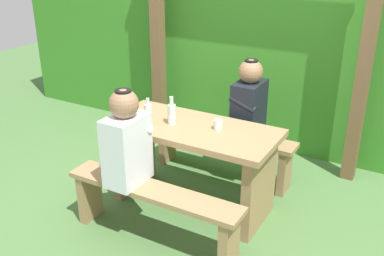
{
  "coord_description": "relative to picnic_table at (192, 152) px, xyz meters",
  "views": [
    {
      "loc": [
        1.62,
        -2.86,
        2.15
      ],
      "look_at": [
        0.0,
        0.0,
        0.72
      ],
      "focal_mm": 41.78,
      "sensor_mm": 36.0,
      "label": 1
    }
  ],
  "objects": [
    {
      "name": "pergola_post_right",
      "position": [
        1.07,
        1.14,
        0.6
      ],
      "size": [
        0.12,
        0.12,
        2.19
      ],
      "primitive_type": "cube",
      "color": "brown",
      "rests_on": "ground_plane"
    },
    {
      "name": "drinking_glass",
      "position": [
        0.21,
        0.05,
        0.27
      ],
      "size": [
        0.07,
        0.07,
        0.08
      ],
      "primitive_type": "cylinder",
      "color": "silver",
      "rests_on": "picnic_table"
    },
    {
      "name": "person_black_coat",
      "position": [
        0.25,
        0.58,
        0.29
      ],
      "size": [
        0.25,
        0.35,
        0.72
      ],
      "color": "black",
      "rests_on": "bench_far"
    },
    {
      "name": "bottle_right",
      "position": [
        -0.16,
        -0.04,
        0.33
      ],
      "size": [
        0.07,
        0.07,
        0.23
      ],
      "color": "silver",
      "rests_on": "picnic_table"
    },
    {
      "name": "picnic_table",
      "position": [
        0.0,
        0.0,
        0.0
      ],
      "size": [
        1.4,
        0.64,
        0.73
      ],
      "color": "#9E7A51",
      "rests_on": "ground_plane"
    },
    {
      "name": "bottle_left",
      "position": [
        -0.34,
        -0.12,
        0.32
      ],
      "size": [
        0.06,
        0.06,
        0.21
      ],
      "color": "silver",
      "rests_on": "picnic_table"
    },
    {
      "name": "person_white_shirt",
      "position": [
        -0.21,
        -0.58,
        0.29
      ],
      "size": [
        0.25,
        0.35,
        0.72
      ],
      "color": "silver",
      "rests_on": "bench_near"
    },
    {
      "name": "hedge_backdrop",
      "position": [
        0.0,
        1.79,
        0.41
      ],
      "size": [
        6.4,
        0.83,
        1.81
      ],
      "primitive_type": "cube",
      "color": "#388225",
      "rests_on": "ground_plane"
    },
    {
      "name": "pergola_post_left",
      "position": [
        -1.07,
        1.14,
        0.6
      ],
      "size": [
        0.12,
        0.12,
        2.19
      ],
      "primitive_type": "cube",
      "color": "brown",
      "rests_on": "ground_plane"
    },
    {
      "name": "bench_far",
      "position": [
        0.0,
        0.58,
        -0.17
      ],
      "size": [
        1.4,
        0.24,
        0.46
      ],
      "color": "#9E7A51",
      "rests_on": "ground_plane"
    },
    {
      "name": "bench_near",
      "position": [
        0.0,
        -0.58,
        -0.17
      ],
      "size": [
        1.4,
        0.24,
        0.46
      ],
      "color": "#9E7A51",
      "rests_on": "ground_plane"
    },
    {
      "name": "ground_plane",
      "position": [
        0.0,
        0.0,
        -0.5
      ],
      "size": [
        12.0,
        12.0,
        0.0
      ],
      "primitive_type": "plane",
      "color": "#4C743E"
    }
  ]
}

